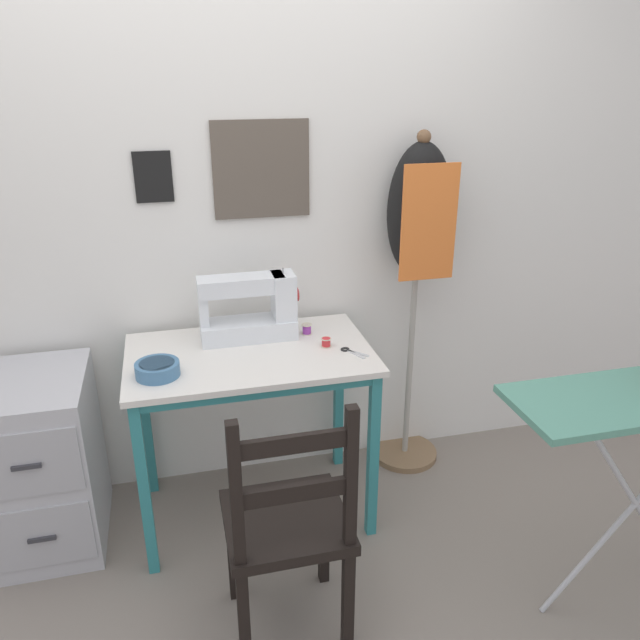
% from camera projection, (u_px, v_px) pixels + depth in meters
% --- Properties ---
extents(ground_plane, '(14.00, 14.00, 0.00)m').
position_uv_depth(ground_plane, '(268.00, 557.00, 2.51)').
color(ground_plane, gray).
extents(wall_back, '(10.00, 0.07, 2.55)m').
position_uv_depth(wall_back, '(232.00, 208.00, 2.61)').
color(wall_back, silver).
rests_on(wall_back, ground_plane).
extents(sewing_table, '(0.97, 0.59, 0.78)m').
position_uv_depth(sewing_table, '(251.00, 377.00, 2.51)').
color(sewing_table, silver).
rests_on(sewing_table, ground_plane).
extents(sewing_machine, '(0.41, 0.15, 0.29)m').
position_uv_depth(sewing_machine, '(253.00, 309.00, 2.56)').
color(sewing_machine, white).
rests_on(sewing_machine, sewing_table).
extents(fabric_bowl, '(0.16, 0.16, 0.05)m').
position_uv_depth(fabric_bowl, '(157.00, 369.00, 2.28)').
color(fabric_bowl, teal).
rests_on(fabric_bowl, sewing_table).
extents(scissors, '(0.09, 0.12, 0.01)m').
position_uv_depth(scissors, '(350.00, 351.00, 2.48)').
color(scissors, silver).
rests_on(scissors, sewing_table).
extents(thread_spool_near_machine, '(0.04, 0.04, 0.04)m').
position_uv_depth(thread_spool_near_machine, '(307.00, 329.00, 2.63)').
color(thread_spool_near_machine, purple).
rests_on(thread_spool_near_machine, sewing_table).
extents(thread_spool_mid_table, '(0.04, 0.04, 0.04)m').
position_uv_depth(thread_spool_mid_table, '(326.00, 342.00, 2.52)').
color(thread_spool_mid_table, red).
rests_on(thread_spool_mid_table, sewing_table).
extents(wooden_chair, '(0.40, 0.38, 0.94)m').
position_uv_depth(wooden_chair, '(288.00, 526.00, 2.02)').
color(wooden_chair, black).
rests_on(wooden_chair, ground_plane).
extents(filing_cabinet, '(0.39, 0.53, 0.73)m').
position_uv_depth(filing_cabinet, '(46.00, 462.00, 2.49)').
color(filing_cabinet, '#B7B7BC').
rests_on(filing_cabinet, ground_plane).
extents(dress_form, '(0.32, 0.32, 1.59)m').
position_uv_depth(dress_form, '(418.00, 235.00, 2.72)').
color(dress_form, '#846647').
rests_on(dress_form, ground_plane).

